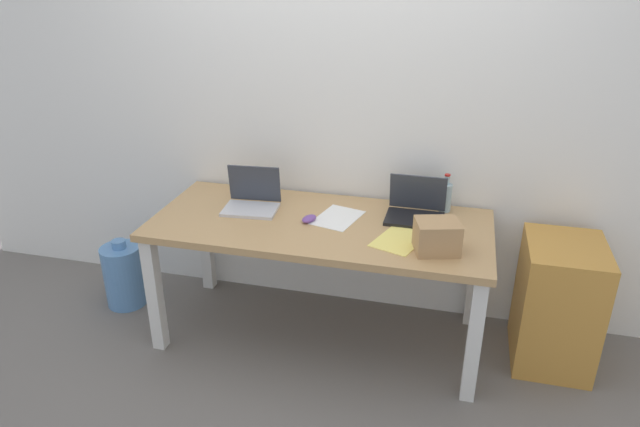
# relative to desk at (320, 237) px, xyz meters

# --- Properties ---
(ground_plane) EXTENTS (8.00, 8.00, 0.00)m
(ground_plane) POSITION_rel_desk_xyz_m (0.00, 0.00, -0.64)
(ground_plane) COLOR slate
(back_wall) EXTENTS (5.20, 0.08, 2.60)m
(back_wall) POSITION_rel_desk_xyz_m (0.00, 0.46, 0.66)
(back_wall) COLOR white
(back_wall) RESTS_ON ground
(desk) EXTENTS (1.83, 0.80, 0.73)m
(desk) POSITION_rel_desk_xyz_m (0.00, 0.00, 0.00)
(desk) COLOR tan
(desk) RESTS_ON ground
(laptop_left) EXTENTS (0.32, 0.26, 0.23)m
(laptop_left) POSITION_rel_desk_xyz_m (-0.42, 0.08, 0.14)
(laptop_left) COLOR silver
(laptop_left) RESTS_ON desk
(laptop_right) EXTENTS (0.31, 0.25, 0.22)m
(laptop_right) POSITION_rel_desk_xyz_m (0.49, 0.18, 0.14)
(laptop_right) COLOR black
(laptop_right) RESTS_ON desk
(beer_bottle) EXTENTS (0.07, 0.07, 0.22)m
(beer_bottle) POSITION_rel_desk_xyz_m (0.65, 0.32, 0.18)
(beer_bottle) COLOR #99B7C1
(beer_bottle) RESTS_ON desk
(computer_mouse) EXTENTS (0.09, 0.12, 0.03)m
(computer_mouse) POSITION_rel_desk_xyz_m (-0.06, -0.01, 0.11)
(computer_mouse) COLOR #724799
(computer_mouse) RESTS_ON desk
(cardboard_box) EXTENTS (0.25, 0.22, 0.16)m
(cardboard_box) POSITION_rel_desk_xyz_m (0.63, -0.18, 0.17)
(cardboard_box) COLOR tan
(cardboard_box) RESTS_ON desk
(paper_sheet_near_back) EXTENTS (0.28, 0.34, 0.00)m
(paper_sheet_near_back) POSITION_rel_desk_xyz_m (0.08, 0.07, 0.09)
(paper_sheet_near_back) COLOR white
(paper_sheet_near_back) RESTS_ON desk
(paper_sheet_front_right) EXTENTS (0.30, 0.35, 0.00)m
(paper_sheet_front_right) POSITION_rel_desk_xyz_m (0.44, -0.11, 0.09)
(paper_sheet_front_right) COLOR #F4E06B
(paper_sheet_front_right) RESTS_ON desk
(water_cooler_jug) EXTENTS (0.25, 0.25, 0.45)m
(water_cooler_jug) POSITION_rel_desk_xyz_m (-1.29, 0.02, -0.44)
(water_cooler_jug) COLOR #598CC6
(water_cooler_jug) RESTS_ON ground
(filing_cabinet) EXTENTS (0.40, 0.48, 0.70)m
(filing_cabinet) POSITION_rel_desk_xyz_m (1.29, 0.10, -0.29)
(filing_cabinet) COLOR #C68938
(filing_cabinet) RESTS_ON ground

